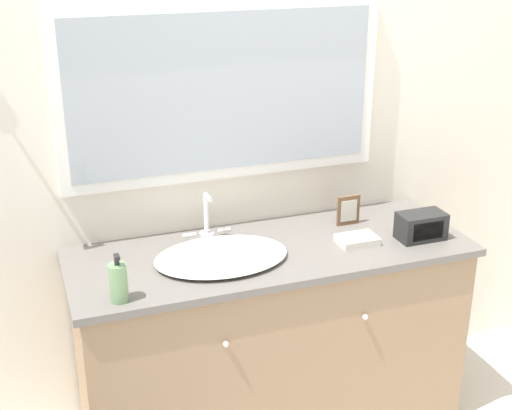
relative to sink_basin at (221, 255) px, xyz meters
name	(u,v)px	position (x,y,z in m)	size (l,w,h in m)	color
wall_back	(244,126)	(0.22, 0.35, 0.41)	(8.00, 0.18, 2.55)	silver
vanity_counter	(271,339)	(0.22, 0.02, -0.44)	(1.63, 0.60, 0.85)	#937556
sink_basin	(221,255)	(0.00, 0.00, 0.00)	(0.53, 0.42, 0.21)	white
soap_bottle	(118,282)	(-0.43, -0.19, 0.05)	(0.06, 0.06, 0.18)	#709966
appliance_box	(421,226)	(0.84, -0.09, 0.04)	(0.19, 0.11, 0.11)	black
picture_frame	(348,210)	(0.62, 0.14, 0.05)	(0.10, 0.01, 0.13)	brown
hand_towel_near_sink	(357,240)	(0.57, -0.05, 0.00)	(0.16, 0.11, 0.03)	silver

